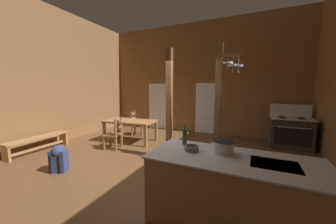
% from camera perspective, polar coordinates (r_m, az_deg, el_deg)
% --- Properties ---
extents(ground_plane, '(8.62, 8.32, 0.10)m').
position_cam_1_polar(ground_plane, '(4.47, -4.72, -17.24)').
color(ground_plane, brown).
extents(wall_back, '(8.62, 0.14, 4.47)m').
position_cam_1_polar(wall_back, '(7.67, 9.26, 10.35)').
color(wall_back, brown).
rests_on(wall_back, ground_plane).
extents(wall_left, '(0.14, 8.32, 4.47)m').
position_cam_1_polar(wall_left, '(6.95, -35.50, 9.45)').
color(wall_left, brown).
rests_on(wall_left, ground_plane).
extents(glazed_door_back_left, '(1.00, 0.01, 2.05)m').
position_cam_1_polar(glazed_door_back_left, '(8.25, -2.94, 1.81)').
color(glazed_door_back_left, white).
rests_on(glazed_door_back_left, ground_plane).
extents(glazed_panel_back_right, '(0.84, 0.01, 2.05)m').
position_cam_1_polar(glazed_panel_back_right, '(7.53, 11.80, 1.14)').
color(glazed_panel_back_right, white).
rests_on(glazed_panel_back_right, ground_plane).
extents(kitchen_island, '(2.19, 1.02, 0.93)m').
position_cam_1_polar(kitchen_island, '(2.72, 19.22, -22.64)').
color(kitchen_island, '#9E7044').
rests_on(kitchen_island, ground_plane).
extents(stove_range, '(1.16, 0.85, 1.32)m').
position_cam_1_polar(stove_range, '(6.78, 34.21, -5.27)').
color(stove_range, '#2C2C2C').
rests_on(stove_range, ground_plane).
extents(support_post_with_pot_rack, '(0.57, 0.24, 2.82)m').
position_cam_1_polar(support_post_with_pot_rack, '(4.23, 15.93, 3.25)').
color(support_post_with_pot_rack, brown).
rests_on(support_post_with_pot_rack, ground_plane).
extents(support_post_center, '(0.14, 0.14, 2.82)m').
position_cam_1_polar(support_post_center, '(4.65, 0.43, 2.37)').
color(support_post_center, brown).
rests_on(support_post_center, ground_plane).
extents(dining_table, '(1.75, 1.00, 0.74)m').
position_cam_1_polar(dining_table, '(6.34, -11.83, -3.40)').
color(dining_table, '#9E7044').
rests_on(dining_table, ground_plane).
extents(ladderback_chair_near_window, '(0.53, 0.53, 0.95)m').
position_cam_1_polar(ladderback_chair_near_window, '(5.73, -16.60, -6.71)').
color(ladderback_chair_near_window, olive).
rests_on(ladderback_chair_near_window, ground_plane).
extents(ladderback_chair_by_post, '(0.55, 0.55, 0.95)m').
position_cam_1_polar(ladderback_chair_by_post, '(7.25, -9.89, -3.62)').
color(ladderback_chair_by_post, olive).
rests_on(ladderback_chair_by_post, ground_plane).
extents(bench_along_left_wall, '(0.40, 1.70, 0.44)m').
position_cam_1_polar(bench_along_left_wall, '(6.45, -35.77, -7.52)').
color(bench_along_left_wall, '#9E7044').
rests_on(bench_along_left_wall, ground_plane).
extents(backpack, '(0.38, 0.37, 0.60)m').
position_cam_1_polar(backpack, '(4.72, -31.30, -12.23)').
color(backpack, navy).
rests_on(backpack, ground_plane).
extents(stockpot_on_counter, '(0.35, 0.28, 0.17)m').
position_cam_1_polar(stockpot_on_counter, '(2.64, 17.06, -10.46)').
color(stockpot_on_counter, silver).
rests_on(stockpot_on_counter, kitchen_island).
extents(mixing_bowl_on_counter, '(0.20, 0.20, 0.07)m').
position_cam_1_polar(mixing_bowl_on_counter, '(2.65, 7.45, -11.22)').
color(mixing_bowl_on_counter, slate).
rests_on(mixing_bowl_on_counter, kitchen_island).
extents(bottle_tall_on_counter, '(0.07, 0.07, 0.31)m').
position_cam_1_polar(bottle_tall_on_counter, '(2.89, 5.24, -7.81)').
color(bottle_tall_on_counter, '#2D5638').
rests_on(bottle_tall_on_counter, kitchen_island).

